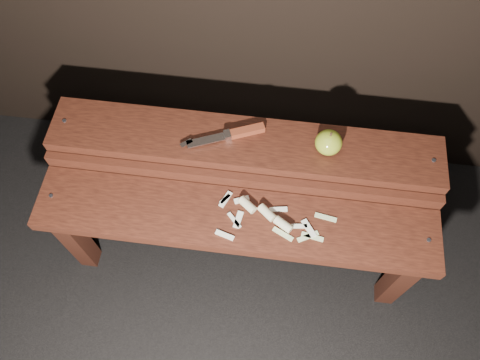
# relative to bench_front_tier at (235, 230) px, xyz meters

# --- Properties ---
(ground) EXTENTS (60.00, 60.00, 0.00)m
(ground) POSITION_rel_bench_front_tier_xyz_m (0.00, 0.06, -0.35)
(ground) COLOR black
(bench_front_tier) EXTENTS (1.20, 0.20, 0.42)m
(bench_front_tier) POSITION_rel_bench_front_tier_xyz_m (0.00, 0.00, 0.00)
(bench_front_tier) COLOR black
(bench_front_tier) RESTS_ON ground
(bench_rear_tier) EXTENTS (1.20, 0.21, 0.50)m
(bench_rear_tier) POSITION_rel_bench_front_tier_xyz_m (0.00, 0.23, 0.06)
(bench_rear_tier) COLOR black
(bench_rear_tier) RESTS_ON ground
(apple) EXTENTS (0.08, 0.08, 0.08)m
(apple) POSITION_rel_bench_front_tier_xyz_m (0.25, 0.23, 0.18)
(apple) COLOR olive
(apple) RESTS_ON bench_rear_tier
(knife) EXTENTS (0.25, 0.12, 0.02)m
(knife) POSITION_rel_bench_front_tier_xyz_m (-0.03, 0.25, 0.16)
(knife) COLOR maroon
(knife) RESTS_ON bench_rear_tier
(apple_scraps) EXTENTS (0.35, 0.16, 0.03)m
(apple_scraps) POSITION_rel_bench_front_tier_xyz_m (0.09, 0.02, 0.08)
(apple_scraps) COLOR beige
(apple_scraps) RESTS_ON bench_front_tier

